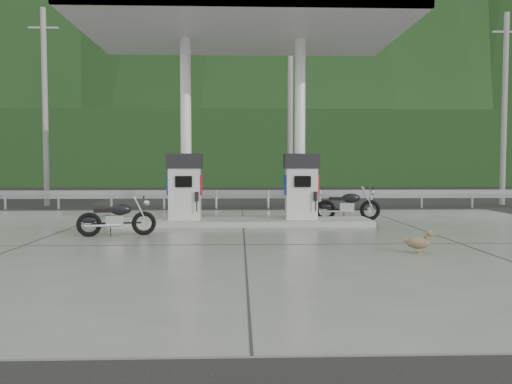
{
  "coord_description": "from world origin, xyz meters",
  "views": [
    {
      "loc": [
        -0.1,
        -11.17,
        1.64
      ],
      "look_at": [
        0.3,
        1.0,
        1.0
      ],
      "focal_mm": 35.0,
      "sensor_mm": 36.0,
      "label": 1
    }
  ],
  "objects_px": {
    "gas_pump_right": "(301,187)",
    "duck": "(418,243)",
    "motorcycle_left": "(117,219)",
    "gas_pump_left": "(185,187)",
    "motorcycle_right": "(348,206)"
  },
  "relations": [
    {
      "from": "gas_pump_right",
      "to": "duck",
      "type": "bearing_deg",
      "value": -70.65
    },
    {
      "from": "gas_pump_left",
      "to": "duck",
      "type": "bearing_deg",
      "value": -43.61
    },
    {
      "from": "gas_pump_right",
      "to": "motorcycle_left",
      "type": "xyz_separation_m",
      "value": [
        -4.55,
        -2.06,
        -0.65
      ]
    },
    {
      "from": "gas_pump_right",
      "to": "motorcycle_left",
      "type": "relative_size",
      "value": 1.08
    },
    {
      "from": "motorcycle_left",
      "to": "duck",
      "type": "distance_m",
      "value": 6.66
    },
    {
      "from": "gas_pump_right",
      "to": "motorcycle_left",
      "type": "height_order",
      "value": "gas_pump_right"
    },
    {
      "from": "motorcycle_right",
      "to": "duck",
      "type": "distance_m",
      "value": 5.62
    },
    {
      "from": "motorcycle_right",
      "to": "duck",
      "type": "relative_size",
      "value": 3.58
    },
    {
      "from": "motorcycle_left",
      "to": "duck",
      "type": "bearing_deg",
      "value": -33.24
    },
    {
      "from": "gas_pump_right",
      "to": "duck",
      "type": "distance_m",
      "value": 4.93
    },
    {
      "from": "gas_pump_right",
      "to": "motorcycle_left",
      "type": "distance_m",
      "value": 5.04
    },
    {
      "from": "gas_pump_right",
      "to": "duck",
      "type": "xyz_separation_m",
      "value": [
        1.61,
        -4.58,
        -0.87
      ]
    },
    {
      "from": "gas_pump_left",
      "to": "motorcycle_left",
      "type": "relative_size",
      "value": 1.08
    },
    {
      "from": "gas_pump_left",
      "to": "duck",
      "type": "xyz_separation_m",
      "value": [
        4.81,
        -4.58,
        -0.87
      ]
    },
    {
      "from": "gas_pump_left",
      "to": "motorcycle_left",
      "type": "height_order",
      "value": "gas_pump_left"
    }
  ]
}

